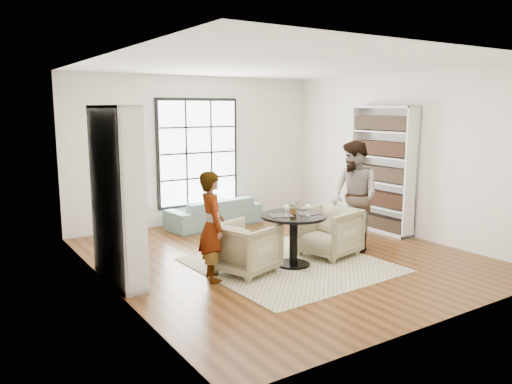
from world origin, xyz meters
TOP-DOWN VIEW (x-y plane):
  - ground at (0.00, 0.00)m, footprint 6.00×6.00m
  - room_shell at (0.00, 0.54)m, footprint 6.00×6.01m
  - rug at (-0.17, -0.47)m, footprint 2.74×2.74m
  - pedestal_table at (-0.16, -0.50)m, footprint 0.99×0.99m
  - sofa at (0.07, 2.45)m, footprint 2.01×0.95m
  - armchair_left at (-0.92, -0.38)m, footprint 1.02×1.00m
  - armchair_right at (0.64, -0.38)m, footprint 1.01×0.99m
  - person_left at (-1.47, -0.38)m, footprint 0.49×0.63m
  - person_right at (1.19, -0.38)m, footprint 0.78×0.95m
  - placemat_left at (-0.36, -0.45)m, footprint 0.40×0.34m
  - placemat_right at (0.08, -0.56)m, footprint 0.40×0.34m
  - cutlery_left at (-0.36, -0.45)m, footprint 0.20×0.25m
  - cutlery_right at (0.08, -0.56)m, footprint 0.20×0.25m
  - wine_glass_left at (-0.34, -0.55)m, footprint 0.08×0.08m
  - wine_glass_right at (-0.03, -0.67)m, footprint 0.08×0.08m
  - flower_centerpiece at (-0.14, -0.46)m, footprint 0.21×0.20m

SIDE VIEW (x-z plane):
  - ground at x=0.00m, z-range 0.00..0.00m
  - rug at x=-0.17m, z-range 0.00..0.01m
  - sofa at x=0.07m, z-range 0.00..0.57m
  - armchair_left at x=-0.92m, z-range 0.00..0.74m
  - armchair_right at x=0.64m, z-range 0.00..0.78m
  - pedestal_table at x=-0.16m, z-range 0.18..0.97m
  - person_left at x=-1.47m, z-range 0.00..1.52m
  - placemat_left at x=-0.36m, z-range 0.79..0.80m
  - placemat_right at x=0.08m, z-range 0.79..0.80m
  - cutlery_left at x=-0.36m, z-range 0.80..0.80m
  - cutlery_right at x=0.08m, z-range 0.80..0.80m
  - flower_centerpiece at x=-0.14m, z-range 0.79..0.98m
  - wine_glass_right at x=-0.03m, z-range 0.83..1.00m
  - person_right at x=1.19m, z-range 0.00..1.84m
  - wine_glass_left at x=-0.34m, z-range 0.83..1.01m
  - room_shell at x=0.00m, z-range -1.74..4.26m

